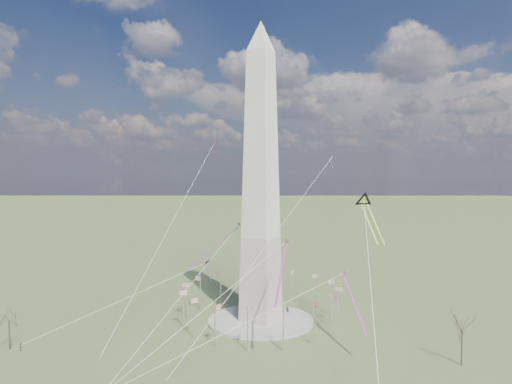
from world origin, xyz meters
The scene contains 14 objects.
ground centered at (0.00, 0.00, 0.00)m, with size 2000.00×2000.00×0.00m, color #445F2F.
plaza centered at (0.00, 0.00, 0.40)m, with size 36.00×36.00×0.80m, color #A8A199.
washington_monument centered at (0.00, 0.00, 47.95)m, with size 15.56×15.56×100.00m.
flagpole_ring centered at (0.00, 0.00, 7.27)m, with size 54.40×54.40×13.00m.
tree_near centered at (62.97, -2.61, 10.20)m, with size 8.17×8.17×14.31m.
tree_far centered at (-48.93, -58.45, 8.84)m, with size 7.09×7.09×12.40m.
person_west centered at (-45.42, -57.22, 0.97)m, with size 0.94×0.74×1.94m, color gray.
kite_delta_black centered at (34.80, 2.98, 41.24)m, with size 13.11×15.72×13.81m.
kite_diamond_purple centered at (-23.36, 0.99, 16.79)m, with size 1.99×2.98×8.91m.
kite_streamer_left centered at (17.68, -17.39, 24.83)m, with size 8.62×20.82×14.90m.
kite_streamer_mid centered at (-14.55, -2.01, 26.89)m, with size 8.71×20.58×14.76m.
kite_streamer_right centered at (33.74, -5.40, 15.27)m, with size 13.20×15.90×13.39m.
kite_small_red centered at (-41.55, 30.25, 63.64)m, with size 1.45×1.48×4.23m.
kite_small_white centered at (6.92, 44.71, 55.99)m, with size 1.29×2.05×4.60m.
Camera 1 is at (78.36, -131.04, 50.57)m, focal length 32.00 mm.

